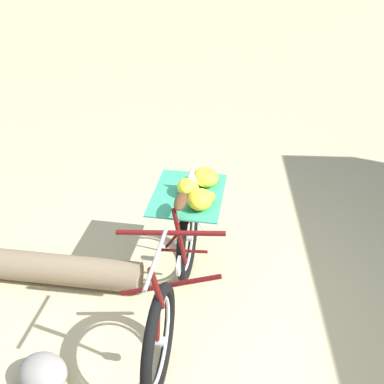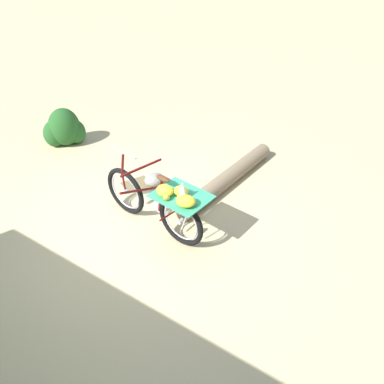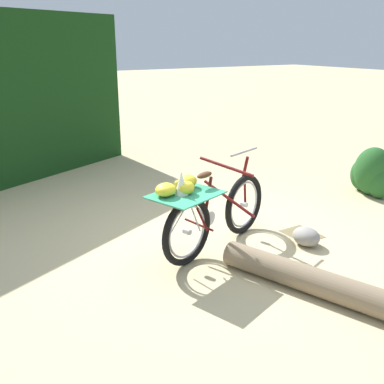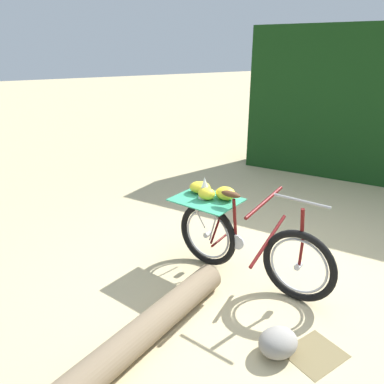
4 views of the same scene
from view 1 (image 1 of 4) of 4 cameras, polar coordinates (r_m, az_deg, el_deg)
The scene contains 4 objects.
ground_plane at distance 3.47m, azimuth 1.97°, elevation -17.48°, with size 60.00×60.00×0.00m, color #C6B284.
bicycle at distance 3.31m, azimuth -1.50°, elevation -8.25°, with size 0.94×1.78×1.03m.
fallen_log at distance 4.11m, azimuth -22.92°, elevation -8.46°, with size 0.25×0.25×2.35m, color #7F6B51.
path_stone at distance 3.28m, azimuth -18.53°, elevation -21.07°, with size 0.34×0.28×0.21m, color gray.
Camera 1 is at (-0.94, 2.00, 2.67)m, focal length 41.69 mm.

